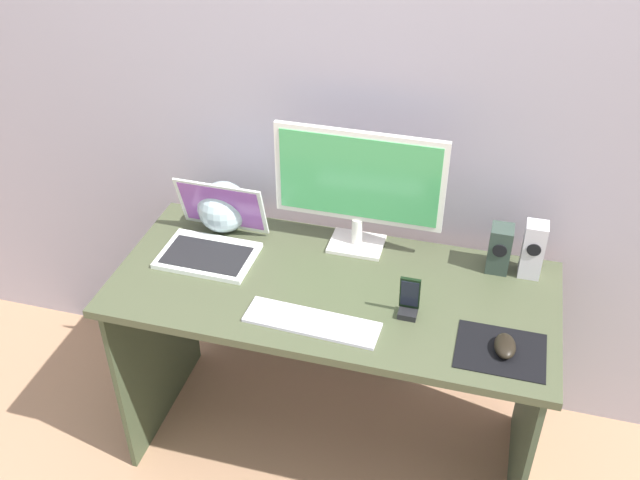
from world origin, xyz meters
name	(u,v)px	position (x,y,z in m)	size (l,w,h in m)	color
ground_plane	(331,442)	(0.00, 0.00, 0.00)	(8.00, 8.00, 0.00)	tan
wall_back	(366,86)	(0.00, 0.41, 1.25)	(6.00, 0.04, 2.50)	#AAA1B2
desk	(332,323)	(0.00, 0.00, 0.59)	(1.39, 0.63, 0.75)	#474E34
monitor	(359,184)	(0.02, 0.23, 0.99)	(0.55, 0.14, 0.43)	white
speaker_right	(533,250)	(0.59, 0.22, 0.85)	(0.07, 0.07, 0.19)	silver
speaker_near_monitor	(500,249)	(0.49, 0.22, 0.83)	(0.07, 0.08, 0.16)	#324139
laptop	(212,239)	(-0.43, 0.08, 0.80)	(0.31, 0.29, 0.22)	white
fishbowl	(223,207)	(-0.45, 0.21, 0.84)	(0.18, 0.18, 0.18)	silver
keyboard_external	(312,322)	(-0.02, -0.19, 0.76)	(0.40, 0.11, 0.01)	white
mousepad	(501,351)	(0.53, -0.16, 0.75)	(0.25, 0.20, 0.00)	black
mouse	(505,346)	(0.54, -0.16, 0.77)	(0.06, 0.10, 0.04)	black
phone_in_dock	(409,302)	(0.25, -0.07, 0.80)	(0.06, 0.05, 0.14)	black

